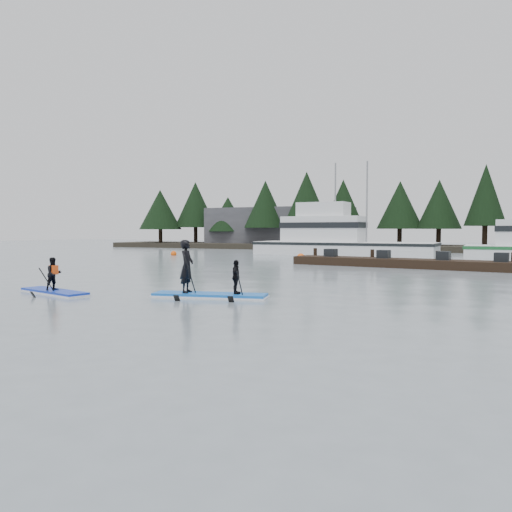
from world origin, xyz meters
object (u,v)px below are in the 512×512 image
at_px(floating_dock, 417,264).
at_px(paddleboard_solo, 54,283).
at_px(fishing_boat_large, 338,247).
at_px(paddleboard_duo, 205,280).

xyz_separation_m(floating_dock, paddleboard_solo, (-10.27, -17.62, 0.12)).
bearing_deg(floating_dock, paddleboard_solo, -111.94).
distance_m(fishing_boat_large, paddleboard_solo, 30.85).
distance_m(fishing_boat_large, floating_dock, 15.54).
height_order(floating_dock, paddleboard_duo, paddleboard_duo).
bearing_deg(paddleboard_duo, fishing_boat_large, 84.21).
xyz_separation_m(fishing_boat_large, paddleboard_duo, (3.31, -29.42, -0.10)).
height_order(fishing_boat_large, paddleboard_duo, fishing_boat_large).
bearing_deg(fishing_boat_large, paddleboard_solo, -91.20).
bearing_deg(paddleboard_solo, floating_dock, 74.40).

